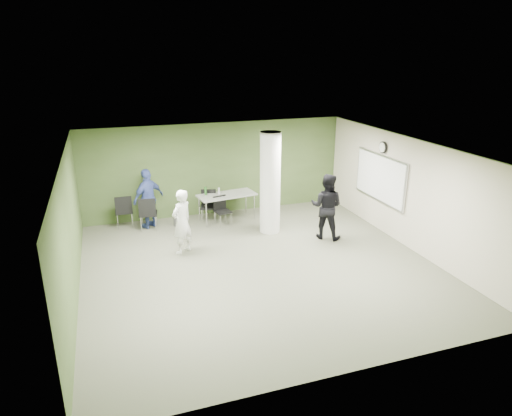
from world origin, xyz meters
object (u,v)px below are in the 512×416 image
object	(u,v)px
man_black	(326,206)
man_blue	(148,198)
chair_back_left	(124,209)
folding_table	(226,196)
woman_white	(182,222)

from	to	relation	value
man_black	man_blue	world-z (taller)	man_black
man_blue	chair_back_left	bearing A→B (deg)	-45.88
chair_back_left	man_black	xyz separation A→B (m)	(5.10, -2.48, 0.32)
folding_table	woman_white	xyz separation A→B (m)	(-1.64, -1.89, 0.07)
folding_table	woman_white	bearing A→B (deg)	-138.98
man_blue	man_black	bearing A→B (deg)	119.41
woman_white	man_blue	distance (m)	2.13
folding_table	woman_white	world-z (taller)	woman_white
woman_white	man_blue	xyz separation A→B (m)	(-0.59, 2.05, 0.04)
chair_back_left	man_black	distance (m)	5.67
woman_white	man_black	distance (m)	3.83
folding_table	man_blue	bearing A→B (deg)	167.95
woman_white	man_blue	size ratio (longest dim) A/B	0.96
woman_white	man_black	world-z (taller)	man_black
woman_white	man_black	xyz separation A→B (m)	(3.82, -0.27, 0.07)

